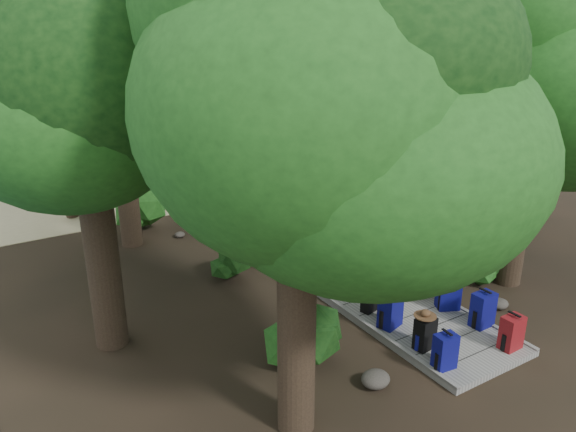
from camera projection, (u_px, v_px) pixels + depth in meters
ground at (321, 264)px, 13.02m from camera, size 120.00×120.00×0.00m
sand_beach at (122, 139)px, 25.79m from camera, size 40.00×22.00×0.02m
boardwalk at (298, 247)px, 13.80m from camera, size 2.00×12.00×0.12m
backpack_left_a at (445, 350)px, 8.91m from camera, size 0.38×0.28×0.66m
backpack_left_b at (425, 332)px, 9.44m from camera, size 0.37×0.28×0.63m
backpack_left_c at (391, 307)px, 10.09m from camera, size 0.49×0.40×0.78m
backpack_right_a at (512, 331)px, 9.43m from camera, size 0.38×0.27×0.66m
backpack_right_b at (483, 308)px, 10.10m from camera, size 0.41×0.29×0.72m
backpack_right_c at (449, 291)px, 10.72m from camera, size 0.50×0.44×0.71m
backpack_right_d at (421, 282)px, 11.28m from camera, size 0.36×0.28×0.53m
duffel_right_khaki at (404, 277)px, 11.57m from camera, size 0.69×0.79×0.44m
duffel_right_black at (384, 266)px, 12.08m from camera, size 0.55×0.78×0.46m
suitcase_on_boardwalk at (370, 297)px, 10.65m from camera, size 0.40×0.28×0.56m
lone_suitcase_on_sand at (197, 169)px, 19.49m from camera, size 0.45×0.30×0.67m
hat_brown at (425, 313)px, 9.29m from camera, size 0.38×0.38×0.11m
hat_white at (391, 283)px, 9.96m from camera, size 0.37×0.37×0.12m
kayak at (64, 172)px, 19.82m from camera, size 0.76×3.23×0.32m
sun_lounger at (248, 146)px, 22.80m from camera, size 1.04×2.15×0.66m
tree_right_a at (534, 98)px, 10.80m from camera, size 4.73×4.73×7.88m
tree_right_b at (484, 37)px, 13.22m from camera, size 5.53×5.53×9.88m
tree_right_c at (406, 60)px, 14.03m from camera, size 5.03×5.03×8.71m
tree_right_d at (391, 33)px, 17.08m from camera, size 5.33×5.33×9.77m
tree_right_e at (314, 38)px, 18.96m from camera, size 5.19×5.19×9.33m
tree_right_f at (304, 21)px, 22.25m from camera, size 5.77×5.77×10.30m
tree_left_a at (298, 174)px, 6.66m from camera, size 4.42×4.42×7.37m
tree_left_b at (85, 119)px, 8.55m from camera, size 4.40×4.40×7.92m
tree_left_c at (117, 97)px, 12.84m from camera, size 4.22×4.22×7.34m
tree_back_a at (69, 36)px, 23.04m from camera, size 5.28×5.28×9.13m
tree_back_b at (147, 20)px, 24.99m from camera, size 5.75×5.75×10.27m
tree_back_c at (233, 24)px, 25.95m from camera, size 5.51×5.51×9.92m
palm_right_a at (311, 63)px, 17.89m from camera, size 4.64×4.64×7.91m
palm_right_b at (272, 47)px, 22.97m from camera, size 4.30×4.30×8.30m
palm_right_c at (202, 62)px, 22.82m from camera, size 4.48×4.48×7.13m
palm_left_a at (44, 86)px, 14.51m from camera, size 4.63×4.63×7.36m
rock_left_a at (376, 379)px, 8.72m from camera, size 0.47×0.42×0.26m
rock_left_b at (290, 334)px, 9.98m from camera, size 0.41×0.37×0.23m
rock_left_c at (247, 259)px, 12.88m from camera, size 0.54×0.49×0.30m
rock_left_d at (180, 235)px, 14.51m from camera, size 0.27×0.24×0.15m
rock_right_a at (499, 304)px, 11.02m from camera, size 0.37×0.33×0.20m
rock_right_b at (446, 260)px, 12.87m from camera, size 0.51×0.46×0.28m
rock_right_c at (320, 224)px, 15.20m from camera, size 0.36×0.33×0.20m
shrub_left_a at (306, 335)px, 9.17m from camera, size 1.15×1.15×1.04m
shrub_left_b at (225, 262)px, 12.22m from camera, size 0.84×0.84×0.75m
shrub_left_c at (139, 209)px, 14.77m from camera, size 1.35×1.35×1.21m
shrub_right_a at (477, 263)px, 12.03m from camera, size 0.94×0.94×0.84m
shrub_right_b at (351, 202)px, 15.32m from camera, size 1.36×1.36×1.23m
shrub_right_c at (274, 176)px, 18.73m from camera, size 0.73×0.73×0.66m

